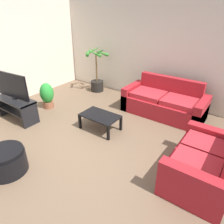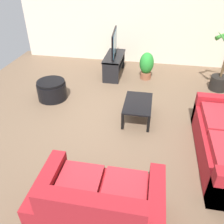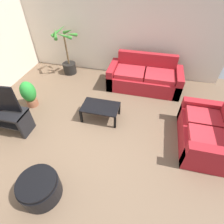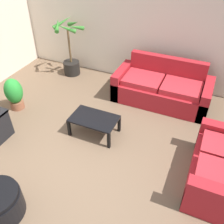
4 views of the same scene
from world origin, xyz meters
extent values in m
plane|color=brown|center=(0.00, 0.00, 0.00)|extent=(6.60, 6.60, 0.00)
cube|color=beige|center=(0.00, 3.00, 1.35)|extent=(6.00, 0.06, 2.70)
cube|color=maroon|center=(0.86, 2.25, 0.21)|extent=(2.01, 0.90, 0.42)
cube|color=maroon|center=(0.86, 2.62, 0.66)|extent=(1.65, 0.16, 0.48)
cube|color=maroon|center=(-0.05, 2.25, 0.31)|extent=(0.18, 0.90, 0.62)
cube|color=maroon|center=(1.78, 2.25, 0.31)|extent=(0.18, 0.90, 0.62)
cube|color=#B8272F|center=(0.45, 2.20, 0.48)|extent=(0.79, 0.66, 0.12)
cube|color=#B8272F|center=(1.28, 2.20, 0.48)|extent=(0.79, 0.66, 0.12)
cube|color=maroon|center=(2.25, 0.50, 0.21)|extent=(0.90, 1.43, 0.42)
cube|color=maroon|center=(2.25, -0.12, 0.31)|extent=(0.90, 0.18, 0.62)
cube|color=#B8272F|center=(2.20, 0.24, 0.48)|extent=(0.66, 0.50, 0.12)
cube|color=#B8272F|center=(2.20, 0.77, 0.48)|extent=(0.66, 0.50, 0.12)
cube|color=black|center=(-1.41, -0.07, 0.27)|extent=(0.06, 0.41, 0.54)
cube|color=black|center=(0.01, 0.74, 0.35)|extent=(0.85, 0.52, 0.03)
cube|color=black|center=(-0.39, 0.51, 0.17)|extent=(0.05, 0.05, 0.33)
cube|color=black|center=(0.41, 0.51, 0.17)|extent=(0.05, 0.05, 0.33)
cube|color=black|center=(-0.39, 0.98, 0.17)|extent=(0.05, 0.05, 0.33)
cube|color=black|center=(0.41, 0.98, 0.17)|extent=(0.05, 0.05, 0.33)
cylinder|color=black|center=(-1.57, 2.55, 0.17)|extent=(0.41, 0.41, 0.33)
cylinder|color=brown|center=(-1.57, 2.55, 0.77)|extent=(0.05, 0.05, 0.88)
cone|color=#327D2B|center=(-1.31, 2.51, 1.26)|extent=(0.18, 0.53, 0.28)
cone|color=#327D2B|center=(-1.50, 2.73, 1.26)|extent=(0.40, 0.23, 0.23)
cone|color=#327D2B|center=(-1.78, 2.69, 1.26)|extent=(0.36, 0.49, 0.28)
cone|color=#327D2B|center=(-1.76, 2.45, 1.26)|extent=(0.29, 0.45, 0.25)
cone|color=#327D2B|center=(-1.46, 2.36, 1.26)|extent=(0.44, 0.30, 0.25)
cylinder|color=brown|center=(-1.86, 0.79, 0.09)|extent=(0.28, 0.28, 0.17)
ellipsoid|color=#278B30|center=(-1.86, 0.79, 0.42)|extent=(0.36, 0.36, 0.55)
camera|label=1|loc=(2.55, -2.33, 2.51)|focal=32.86mm
camera|label=2|loc=(3.87, 0.95, 2.70)|focal=37.55mm
camera|label=3|loc=(0.96, -2.11, 2.98)|focal=27.91mm
camera|label=4|loc=(1.70, -2.29, 3.20)|focal=39.71mm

